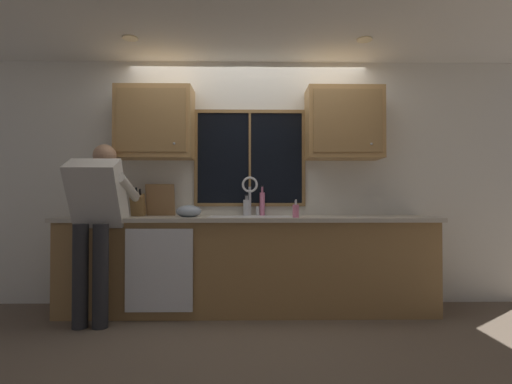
{
  "coord_description": "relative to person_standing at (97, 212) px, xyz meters",
  "views": [
    {
      "loc": [
        0.03,
        -4.03,
        1.1
      ],
      "look_at": [
        0.08,
        -0.3,
        1.16
      ],
      "focal_mm": 26.81,
      "sensor_mm": 36.0,
      "label": 1
    }
  ],
  "objects": [
    {
      "name": "window_glass",
      "position": [
        1.35,
        0.63,
        0.55
      ],
      "size": [
        1.1,
        0.02,
        0.95
      ],
      "primitive_type": "cube",
      "color": "black"
    },
    {
      "name": "upper_cabinet_left",
      "position": [
        0.39,
        0.47,
        0.88
      ],
      "size": [
        0.76,
        0.36,
        0.72
      ],
      "color": "#B2844C"
    },
    {
      "name": "dishwasher_front",
      "position": [
        0.55,
        0.03,
        -0.52
      ],
      "size": [
        0.6,
        0.02,
        0.74
      ],
      "primitive_type": "cube",
      "color": "white"
    },
    {
      "name": "lower_cabinet_run",
      "position": [
        1.34,
        0.35,
        -0.54
      ],
      "size": [
        3.54,
        0.58,
        0.88
      ],
      "primitive_type": "cube",
      "color": "#A07744",
      "rests_on": "floor"
    },
    {
      "name": "window_mullion_center",
      "position": [
        1.35,
        0.62,
        0.55
      ],
      "size": [
        0.02,
        0.02,
        0.95
      ],
      "primitive_type": "cube",
      "color": "olive"
    },
    {
      "name": "knife_block",
      "position": [
        0.22,
        0.47,
        0.05
      ],
      "size": [
        0.12,
        0.18,
        0.32
      ],
      "color": "olive",
      "rests_on": "countertop"
    },
    {
      "name": "window_frame_top",
      "position": [
        1.35,
        0.62,
        1.04
      ],
      "size": [
        1.17,
        0.02,
        0.04
      ],
      "primitive_type": "cube",
      "color": "olive"
    },
    {
      "name": "faucet",
      "position": [
        1.36,
        0.52,
        0.2
      ],
      "size": [
        0.18,
        0.09,
        0.4
      ],
      "color": "silver",
      "rests_on": "countertop"
    },
    {
      "name": "back_wall",
      "position": [
        1.34,
        0.7,
        0.3
      ],
      "size": [
        5.94,
        0.12,
        2.55
      ],
      "primitive_type": "cube",
      "color": "silver",
      "rests_on": "floor"
    },
    {
      "name": "ceiling_downlight_right",
      "position": [
        2.4,
        0.04,
        1.57
      ],
      "size": [
        0.14,
        0.14,
        0.01
      ],
      "primitive_type": "cylinder",
      "color": "#FFEAB2"
    },
    {
      "name": "bottle_tall_clear",
      "position": [
        1.32,
        0.55,
        0.03
      ],
      "size": [
        0.07,
        0.07,
        0.22
      ],
      "color": "#B7B7BC",
      "rests_on": "countertop"
    },
    {
      "name": "ceiling_downlight_left",
      "position": [
        0.27,
        0.04,
        1.57
      ],
      "size": [
        0.14,
        0.14,
        0.01
      ],
      "primitive_type": "cylinder",
      "color": "#FFEAB2"
    },
    {
      "name": "countertop",
      "position": [
        1.34,
        0.33,
        -0.08
      ],
      "size": [
        3.6,
        0.62,
        0.04
      ],
      "primitive_type": "cube",
      "color": "beige",
      "rests_on": "lower_cabinet_run"
    },
    {
      "name": "window_frame_bottom",
      "position": [
        1.35,
        0.62,
        0.06
      ],
      "size": [
        1.17,
        0.02,
        0.04
      ],
      "primitive_type": "cube",
      "color": "olive"
    },
    {
      "name": "sink",
      "position": [
        1.35,
        0.34,
        -0.15
      ],
      "size": [
        0.8,
        0.46,
        0.21
      ],
      "color": "silver",
      "rests_on": "lower_cabinet_run"
    },
    {
      "name": "soap_dispenser",
      "position": [
        1.78,
        0.15,
        0.01
      ],
      "size": [
        0.06,
        0.07,
        0.17
      ],
      "color": "pink",
      "rests_on": "countertop"
    },
    {
      "name": "cutting_board",
      "position": [
        0.43,
        0.56,
        0.11
      ],
      "size": [
        0.29,
        0.09,
        0.33
      ],
      "primitive_type": "cube",
      "rotation": [
        0.21,
        0.0,
        0.0
      ],
      "color": "#997047",
      "rests_on": "countertop"
    },
    {
      "name": "mixing_bowl",
      "position": [
        0.77,
        0.29,
        -0.0
      ],
      "size": [
        0.24,
        0.24,
        0.12
      ],
      "primitive_type": "ellipsoid",
      "color": "#8C99A8",
      "rests_on": "countertop"
    },
    {
      "name": "upper_cabinet_right",
      "position": [
        2.31,
        0.47,
        0.88
      ],
      "size": [
        0.76,
        0.36,
        0.72
      ],
      "color": "#B2844C"
    },
    {
      "name": "window_frame_left",
      "position": [
        0.79,
        0.62,
        0.55
      ],
      "size": [
        0.03,
        0.02,
        0.95
      ],
      "primitive_type": "cube",
      "color": "olive"
    },
    {
      "name": "window_frame_right",
      "position": [
        1.92,
        0.62,
        0.55
      ],
      "size": [
        0.03,
        0.02,
        0.95
      ],
      "primitive_type": "cube",
      "color": "olive"
    },
    {
      "name": "bottle_green_glass",
      "position": [
        1.48,
        0.58,
        0.07
      ],
      "size": [
        0.05,
        0.05,
        0.31
      ],
      "color": "pink",
      "rests_on": "countertop"
    },
    {
      "name": "person_standing",
      "position": [
        0.0,
        0.0,
        0.0
      ],
      "size": [
        0.53,
        0.66,
        1.6
      ],
      "color": "#262628",
      "rests_on": "floor"
    }
  ]
}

